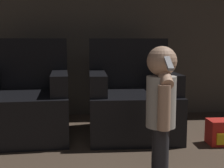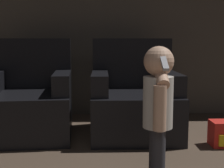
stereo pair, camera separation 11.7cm
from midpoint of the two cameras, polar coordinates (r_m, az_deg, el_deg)
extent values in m
cube|color=#51493F|center=(4.08, 3.03, 12.70)|extent=(8.40, 0.05, 2.60)
cube|color=black|center=(3.24, -14.14, -5.41)|extent=(0.93, 0.96, 0.44)
cube|color=black|center=(3.54, -13.58, 3.72)|extent=(0.87, 0.23, 0.54)
cube|color=black|center=(3.16, -8.03, 0.30)|extent=(0.22, 0.75, 0.20)
cube|color=black|center=(3.19, 5.20, -5.42)|extent=(0.86, 0.90, 0.44)
cube|color=black|center=(3.48, 4.58, 3.85)|extent=(0.86, 0.16, 0.54)
cube|color=black|center=(3.11, -1.15, 0.27)|extent=(0.16, 0.74, 0.20)
cube|color=black|center=(3.19, 11.51, 0.31)|extent=(0.16, 0.74, 0.20)
cylinder|color=#28282D|center=(2.27, 9.57, -11.90)|extent=(0.10, 0.10, 0.37)
cylinder|color=#28282D|center=(2.17, 9.93, -12.87)|extent=(0.10, 0.10, 0.37)
cylinder|color=#B7B2A8|center=(2.13, 9.96, -3.30)|extent=(0.20, 0.20, 0.35)
sphere|color=tan|center=(2.09, 10.14, 4.10)|extent=(0.20, 0.20, 0.20)
cylinder|color=tan|center=(2.01, 10.41, -4.37)|extent=(0.08, 0.08, 0.29)
cylinder|color=tan|center=(2.10, 10.35, 2.21)|extent=(0.08, 0.29, 0.22)
cube|color=#99999E|center=(1.97, 11.17, 3.98)|extent=(0.04, 0.16, 0.10)
cube|color=red|center=(3.07, 20.89, -8.44)|extent=(0.25, 0.19, 0.23)
camera|label=1|loc=(0.06, -88.71, 0.17)|focal=50.00mm
camera|label=2|loc=(0.06, 91.29, -0.17)|focal=50.00mm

